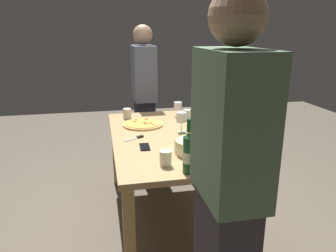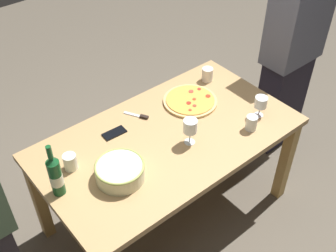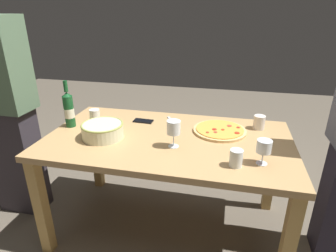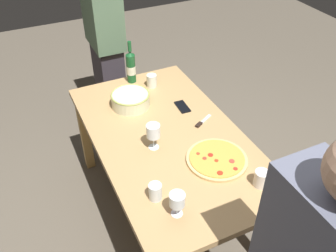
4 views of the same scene
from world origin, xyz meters
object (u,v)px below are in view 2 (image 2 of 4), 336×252
(pizza, at_px, (190,101))
(cup_spare, at_px, (207,74))
(person_guest_left, at_px, (291,57))
(wine_bottle, at_px, (56,175))
(wine_glass_by_bottle, at_px, (190,127))
(serving_bowl, at_px, (120,171))
(pizza_knife, at_px, (139,116))
(dining_table, at_px, (168,147))
(wine_glass_near_pizza, at_px, (261,103))
(cell_phone, at_px, (114,133))
(cup_amber, at_px, (251,123))
(cup_ceramic, at_px, (70,162))

(pizza, distance_m, cup_spare, 0.29)
(cup_spare, distance_m, person_guest_left, 0.66)
(wine_bottle, bearing_deg, wine_glass_by_bottle, -11.10)
(serving_bowl, distance_m, pizza_knife, 0.53)
(dining_table, height_order, cup_spare, cup_spare)
(pizza, relative_size, wine_glass_near_pizza, 2.54)
(serving_bowl, relative_size, cell_phone, 1.89)
(cell_phone, bearing_deg, cup_spare, 96.41)
(wine_glass_near_pizza, xyz_separation_m, cup_spare, (0.02, 0.50, -0.05))
(cup_amber, height_order, cup_spare, same)
(cup_ceramic, distance_m, pizza_knife, 0.58)
(wine_glass_near_pizza, bearing_deg, cup_spare, 88.16)
(dining_table, relative_size, wine_bottle, 4.81)
(cup_ceramic, height_order, person_guest_left, person_guest_left)
(wine_bottle, xyz_separation_m, cup_amber, (1.16, -0.30, -0.08))
(cup_spare, bearing_deg, cup_ceramic, -173.34)
(dining_table, distance_m, wine_glass_by_bottle, 0.26)
(wine_glass_by_bottle, xyz_separation_m, cup_ceramic, (-0.65, 0.27, -0.08))
(wine_bottle, bearing_deg, pizza, 7.32)
(serving_bowl, bearing_deg, pizza_knife, 42.05)
(cup_ceramic, bearing_deg, wine_glass_by_bottle, -22.21)
(pizza_knife, bearing_deg, cup_ceramic, -168.13)
(cup_ceramic, bearing_deg, serving_bowl, -53.81)
(serving_bowl, height_order, pizza_knife, serving_bowl)
(wine_glass_by_bottle, distance_m, cell_phone, 0.48)
(dining_table, bearing_deg, wine_glass_by_bottle, -63.47)
(pizza_knife, bearing_deg, wine_glass_near_pizza, -38.53)
(cell_phone, relative_size, person_guest_left, 0.09)
(pizza, bearing_deg, wine_glass_by_bottle, -132.49)
(cup_amber, bearing_deg, serving_bowl, 167.92)
(wine_glass_by_bottle, bearing_deg, serving_bowl, 176.27)
(cup_spare, bearing_deg, wine_glass_near_pizza, -91.84)
(wine_bottle, bearing_deg, serving_bowl, -21.86)
(cup_spare, bearing_deg, wine_bottle, -169.26)
(dining_table, relative_size, cell_phone, 11.11)
(wine_glass_near_pizza, distance_m, person_guest_left, 0.68)
(person_guest_left, bearing_deg, serving_bowl, 2.99)
(serving_bowl, distance_m, cell_phone, 0.37)
(dining_table, xyz_separation_m, cup_ceramic, (-0.59, 0.14, 0.14))
(dining_table, relative_size, person_guest_left, 0.98)
(wine_glass_by_bottle, distance_m, cup_spare, 0.67)
(cup_spare, bearing_deg, cup_amber, -105.77)
(pizza, relative_size, pizza_knife, 2.26)
(pizza, xyz_separation_m, wine_glass_by_bottle, (-0.26, -0.29, 0.11))
(cup_spare, bearing_deg, cell_phone, -176.38)
(pizza, relative_size, cell_phone, 2.50)
(serving_bowl, bearing_deg, wine_glass_by_bottle, -3.73)
(serving_bowl, relative_size, wine_glass_by_bottle, 1.60)
(serving_bowl, distance_m, person_guest_left, 1.62)
(person_guest_left, bearing_deg, pizza, -10.04)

